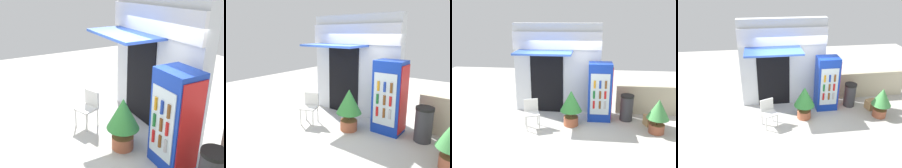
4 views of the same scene
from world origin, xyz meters
The scene contains 5 objects.
ground centered at (0.00, 0.00, 0.00)m, with size 16.00×16.00×0.00m, color beige.
storefront_building centered at (-0.39, 1.32, 1.58)m, with size 2.93×1.27×3.05m.
drink_cooler centered at (1.06, 0.73, 0.94)m, with size 0.75×0.63×1.88m.
plastic_chair centered at (-0.99, -0.05, 0.51)m, with size 0.54×0.54×0.86m.
potted_plant_near_shop centered at (0.19, 0.20, 0.69)m, with size 0.67×0.67×1.12m.
Camera 1 is at (3.94, -2.07, 3.16)m, focal length 40.28 mm.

